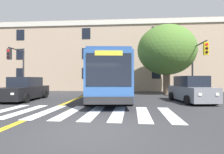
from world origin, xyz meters
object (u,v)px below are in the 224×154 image
Objects in this scene: car_black_near_lane at (25,90)px; car_grey_far_lane at (191,90)px; street_tree_curbside_large at (166,50)px; traffic_light_far_corner at (17,62)px; city_bus at (108,77)px; traffic_light_near_corner at (198,59)px.

car_grey_far_lane is (12.02, -0.22, 0.04)m from car_black_near_lane.
car_grey_far_lane is at bearing -1.03° from car_black_near_lane.
traffic_light_far_corner is at bearing -173.58° from street_tree_curbside_large.
car_black_near_lane is at bearing -169.48° from city_bus.
street_tree_curbside_large is at bearing 25.34° from car_black_near_lane.
traffic_light_near_corner is 0.61× the size of street_tree_curbside_large.
traffic_light_near_corner is at bearing 61.92° from car_grey_far_lane.
car_black_near_lane is 1.15× the size of car_grey_far_lane.
car_grey_far_lane is 6.84m from street_tree_curbside_large.
city_bus is at bearing -141.43° from street_tree_curbside_large.
city_bus is at bearing 166.81° from car_grey_far_lane.
traffic_light_near_corner is at bearing -45.99° from street_tree_curbside_large.
traffic_light_far_corner is (-9.32, 2.72, 1.48)m from city_bus.
traffic_light_far_corner reaches higher than car_black_near_lane.
street_tree_curbside_large is (11.70, 5.54, 3.72)m from car_black_near_lane.
traffic_light_near_corner reaches higher than city_bus.
street_tree_curbside_large is at bearing 38.57° from city_bus.
city_bus is 6.37m from car_black_near_lane.
street_tree_curbside_large is (14.82, 1.67, 1.29)m from traffic_light_far_corner.
traffic_light_near_corner is at bearing -2.01° from traffic_light_far_corner.
car_grey_far_lane is 0.82× the size of traffic_light_near_corner.
car_grey_far_lane reaches higher than car_black_near_lane.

